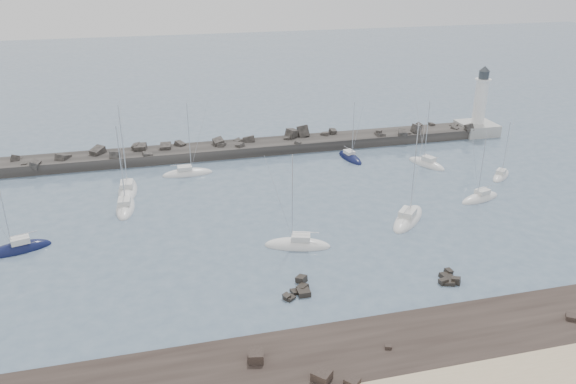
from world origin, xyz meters
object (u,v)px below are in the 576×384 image
object	(u,v)px
sailboat_4	(188,174)
sailboat_2	(19,249)
sailboat_10	(501,176)
lighthouse	(478,119)
sailboat_6	(408,219)
sailboat_5	(298,245)
sailboat_8	(480,199)
sailboat_7	(350,158)
sailboat_1	(128,190)
sailboat_9	(427,164)
sailboat_3	(126,208)

from	to	relation	value
sailboat_4	sailboat_2	bearing A→B (deg)	-137.33
sailboat_10	sailboat_4	bearing A→B (deg)	164.75
lighthouse	sailboat_6	size ratio (longest dim) A/B	0.97
sailboat_5	lighthouse	bearing A→B (deg)	37.75
sailboat_8	lighthouse	bearing A→B (deg)	59.78
lighthouse	sailboat_10	world-z (taller)	lighthouse
sailboat_4	lighthouse	bearing A→B (deg)	8.20
sailboat_7	sailboat_8	world-z (taller)	sailboat_8
sailboat_1	sailboat_4	size ratio (longest dim) A/B	1.11
sailboat_1	sailboat_2	distance (m)	20.91
sailboat_1	sailboat_2	bearing A→B (deg)	-129.21
lighthouse	sailboat_6	world-z (taller)	sailboat_6
lighthouse	sailboat_8	bearing A→B (deg)	-120.22
sailboat_5	sailboat_6	size ratio (longest dim) A/B	0.90
sailboat_4	sailboat_6	size ratio (longest dim) A/B	0.88
lighthouse	sailboat_1	xyz separation A→B (m)	(-69.52, -13.56, -2.94)
sailboat_6	sailboat_9	distance (m)	23.22
sailboat_4	sailboat_5	distance (m)	30.94
sailboat_2	sailboat_6	size ratio (longest dim) A/B	0.85
sailboat_3	sailboat_10	size ratio (longest dim) A/B	1.32
sailboat_1	sailboat_8	world-z (taller)	sailboat_1
sailboat_3	sailboat_8	size ratio (longest dim) A/B	1.16
sailboat_5	sailboat_7	world-z (taller)	sailboat_5
sailboat_4	sailboat_9	distance (m)	41.76
sailboat_4	sailboat_10	size ratio (longest dim) A/B	1.31
sailboat_2	sailboat_5	xyz separation A→B (m)	(34.57, -7.53, -0.01)
sailboat_3	sailboat_8	bearing A→B (deg)	-10.59
sailboat_2	sailboat_8	world-z (taller)	sailboat_2
sailboat_1	sailboat_6	distance (m)	43.37
sailboat_5	sailboat_10	bearing A→B (deg)	20.69
sailboat_5	sailboat_3	bearing A→B (deg)	141.45
sailboat_4	sailboat_7	world-z (taller)	sailboat_4
lighthouse	sailboat_4	world-z (taller)	lighthouse
sailboat_5	sailboat_6	world-z (taller)	sailboat_6
sailboat_9	sailboat_1	bearing A→B (deg)	179.15
sailboat_9	sailboat_6	bearing A→B (deg)	-123.19
sailboat_9	sailboat_7	bearing A→B (deg)	152.13
sailboat_3	sailboat_9	bearing A→B (deg)	6.39
sailboat_2	sailboat_6	bearing A→B (deg)	-4.42
sailboat_2	sailboat_9	world-z (taller)	sailboat_2
lighthouse	sailboat_8	world-z (taller)	lighthouse
lighthouse	sailboat_1	bearing A→B (deg)	-168.96
sailboat_4	sailboat_9	world-z (taller)	sailboat_4
sailboat_5	sailboat_7	bearing A→B (deg)	58.85
lighthouse	sailboat_9	distance (m)	23.52
sailboat_2	sailboat_7	size ratio (longest dim) A/B	1.10
sailboat_2	sailboat_3	world-z (taller)	sailboat_3
lighthouse	sailboat_6	distance (m)	46.01
sailboat_6	sailboat_1	bearing A→B (deg)	152.25
sailboat_2	sailboat_8	bearing A→B (deg)	-0.09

